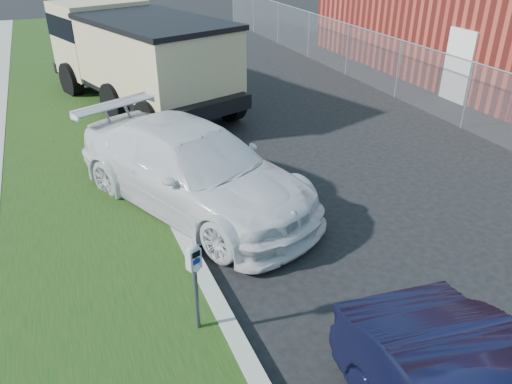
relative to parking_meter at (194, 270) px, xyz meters
name	(u,v)px	position (x,y,z in m)	size (l,w,h in m)	color
ground	(354,254)	(2.99, 0.78, -1.10)	(120.00, 120.00, 0.00)	black
chainlink_fence	(400,58)	(8.99, 7.78, 0.17)	(0.06, 30.06, 30.00)	slate
parking_meter	(194,270)	(0.00, 0.00, 0.00)	(0.22, 0.18, 1.34)	#3F4247
white_wagon	(190,167)	(0.95, 3.57, -0.29)	(2.26, 5.55, 1.61)	silver
dump_truck	(135,53)	(1.23, 10.21, 0.50)	(4.74, 7.70, 2.84)	black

